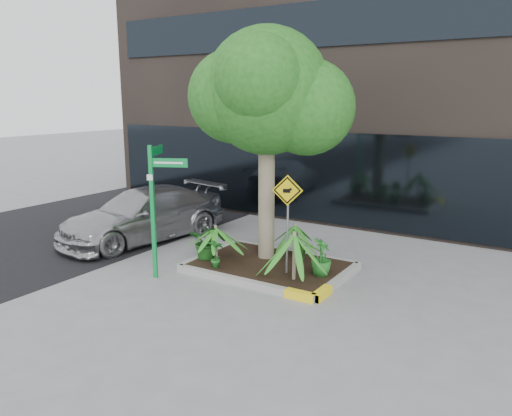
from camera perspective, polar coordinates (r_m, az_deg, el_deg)
The scene contains 14 objects.
ground at distance 10.72m, azimuth -0.19°, elevation -7.35°, with size 80.00×80.00×0.00m, color gray.
asphalt_road at distance 15.07m, azimuth -21.63°, elevation -2.37°, with size 7.00×80.00×0.01m, color black.
planter at distance 10.80m, azimuth 1.64°, elevation -6.65°, with size 3.35×2.36×0.15m.
tree at distance 10.72m, azimuth 1.30°, elevation 13.19°, with size 3.44×3.05×5.17m.
palm_front at distance 9.66m, azimuth 4.42°, elevation -3.08°, with size 1.09×1.09×1.21m.
palm_left at distance 10.87m, azimuth -4.64°, elevation -2.27°, with size 0.88×0.88×0.98m.
palm_back at distance 11.32m, azimuth 4.48°, elevation -1.95°, with size 0.81×0.81×0.91m.
parked_car at distance 13.31m, azimuth -12.74°, elevation -0.75°, with size 1.86×4.58×1.33m, color #A6A6AB.
shrub_a at distance 11.08m, azimuth -5.61°, elevation -3.80°, with size 0.71×0.71×0.79m, color #1A5418.
shrub_b at distance 10.10m, azimuth 7.46°, elevation -5.59°, with size 0.42×0.42×0.75m, color #217124.
shrub_c at distance 10.47m, azimuth -4.60°, elevation -5.19°, with size 0.34×0.34×0.64m, color #1F6621.
shrub_d at distance 10.97m, azimuth 4.96°, elevation -4.14°, with size 0.40×0.40×0.72m, color #21641C.
street_sign_post at distance 10.23m, azimuth -11.40°, elevation 1.25°, with size 1.01×0.76×2.74m.
cattle_sign at distance 9.95m, azimuth 3.62°, elevation 0.10°, with size 0.58×0.24×2.01m.
Camera 1 is at (5.37, -8.54, 3.64)m, focal length 35.00 mm.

